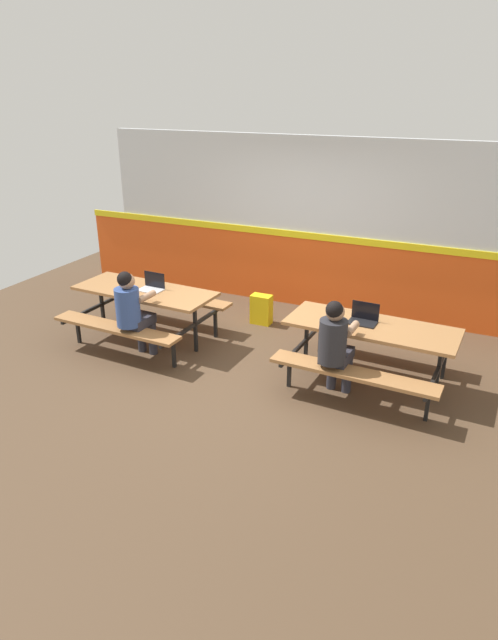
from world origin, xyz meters
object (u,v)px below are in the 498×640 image
(picnic_table_right, at_px, (371,338))
(student_nearer, at_px, (132,308))
(student_further, at_px, (335,342))
(laptop_silver, at_px, (152,286))
(laptop_dark, at_px, (363,318))
(picnic_table_left, at_px, (146,301))
(backpack_dark, at_px, (262,309))

(picnic_table_right, relative_size, student_nearer, 1.62)
(student_further, relative_size, laptop_silver, 3.66)
(student_further, bearing_deg, picnic_table_right, 63.69)
(picnic_table_right, relative_size, laptop_dark, 5.93)
(student_nearer, distance_m, student_further, 2.56)
(picnic_table_left, height_order, student_further, student_further)
(picnic_table_left, distance_m, laptop_dark, 2.93)
(picnic_table_left, bearing_deg, laptop_dark, 2.33)
(student_nearer, distance_m, backpack_dark, 2.08)
(picnic_table_left, relative_size, student_nearer, 1.62)
(picnic_table_left, xyz_separation_m, laptop_silver, (0.10, 0.03, 0.21))
(picnic_table_right, xyz_separation_m, laptop_dark, (-0.11, 0.04, 0.21))
(picnic_table_right, relative_size, laptop_silver, 5.93)
(picnic_table_right, distance_m, laptop_silver, 2.95)
(student_further, height_order, laptop_silver, student_further)
(picnic_table_right, height_order, laptop_dark, laptop_dark)
(picnic_table_right, distance_m, laptop_dark, 0.24)
(student_further, height_order, laptop_dark, student_further)
(picnic_table_right, relative_size, student_further, 1.62)
(laptop_dark, relative_size, backpack_dark, 0.75)
(laptop_dark, height_order, backpack_dark, laptop_dark)
(laptop_silver, distance_m, backpack_dark, 1.69)
(picnic_table_left, bearing_deg, student_further, -9.62)
(laptop_dark, bearing_deg, picnic_table_right, -20.81)
(student_nearer, xyz_separation_m, laptop_silver, (-0.11, 0.60, 0.08))
(backpack_dark, bearing_deg, laptop_dark, -31.78)
(student_further, distance_m, backpack_dark, 2.34)
(student_nearer, bearing_deg, laptop_dark, 14.15)
(picnic_table_left, bearing_deg, picnic_table_right, 1.44)
(picnic_table_left, distance_m, student_further, 2.81)
(picnic_table_right, bearing_deg, student_further, -116.31)
(picnic_table_right, distance_m, backpack_dark, 2.19)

